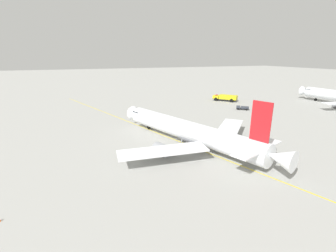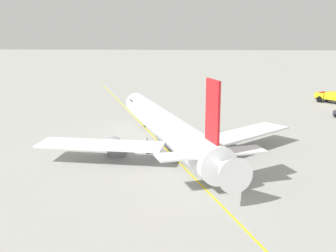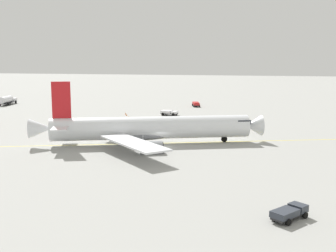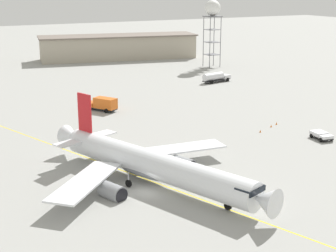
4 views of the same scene
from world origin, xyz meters
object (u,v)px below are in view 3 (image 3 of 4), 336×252
(baggage_truck_truck, at_px, (290,212))
(airliner_main, at_px, (148,129))
(safety_cone_far, at_px, (126,113))
(safety_cone_mid, at_px, (127,115))
(safety_cone_near, at_px, (129,117))
(fuel_tanker_truck, at_px, (7,100))
(ops_pickup_truck, at_px, (196,104))
(pushback_tug_truck, at_px, (169,112))

(baggage_truck_truck, bearing_deg, airliner_main, 73.26)
(safety_cone_far, bearing_deg, baggage_truck_truck, -59.99)
(baggage_truck_truck, bearing_deg, safety_cone_mid, 67.58)
(safety_cone_near, xyz_separation_m, safety_cone_mid, (-2.02, 4.29, 0.00))
(safety_cone_mid, bearing_deg, airliner_main, -65.64)
(fuel_tanker_truck, relative_size, safety_cone_near, 17.81)
(fuel_tanker_truck, bearing_deg, ops_pickup_truck, -92.25)
(airliner_main, relative_size, fuel_tanker_truck, 4.10)
(baggage_truck_truck, bearing_deg, ops_pickup_truck, 52.07)
(ops_pickup_truck, xyz_separation_m, baggage_truck_truck, (23.98, -91.70, -0.09))
(ops_pickup_truck, bearing_deg, safety_cone_near, -38.72)
(airliner_main, relative_size, ops_pickup_truck, 6.95)
(airliner_main, distance_m, safety_cone_near, 33.48)
(pushback_tug_truck, distance_m, safety_cone_mid, 11.34)
(safety_cone_mid, xyz_separation_m, safety_cone_far, (-1.04, 2.21, 0.00))
(airliner_main, distance_m, fuel_tanker_truck, 80.23)
(ops_pickup_truck, height_order, safety_cone_mid, ops_pickup_truck)
(fuel_tanker_truck, bearing_deg, airliner_main, -140.27)
(safety_cone_mid, height_order, safety_cone_far, same)
(airliner_main, xyz_separation_m, fuel_tanker_truck, (-62.07, 50.83, -1.14))
(pushback_tug_truck, xyz_separation_m, safety_cone_mid, (-10.89, -3.12, -0.53))
(pushback_tug_truck, relative_size, fuel_tanker_truck, 0.47)
(pushback_tug_truck, xyz_separation_m, ops_pickup_truck, (3.66, 22.29, 0.00))
(airliner_main, distance_m, ops_pickup_truck, 60.19)
(pushback_tug_truck, relative_size, baggage_truck_truck, 1.09)
(pushback_tug_truck, distance_m, ops_pickup_truck, 22.59)
(pushback_tug_truck, bearing_deg, airliner_main, -76.02)
(pushback_tug_truck, xyz_separation_m, safety_cone_near, (-8.87, -7.42, -0.53))
(fuel_tanker_truck, height_order, safety_cone_far, fuel_tanker_truck)
(safety_cone_near, bearing_deg, pushback_tug_truck, 39.89)
(fuel_tanker_truck, distance_m, safety_cone_near, 52.49)
(safety_cone_near, bearing_deg, safety_cone_far, 115.18)
(airliner_main, height_order, safety_cone_mid, airliner_main)
(safety_cone_near, relative_size, safety_cone_far, 1.00)
(safety_cone_mid, bearing_deg, fuel_tanker_truck, 160.85)
(ops_pickup_truck, xyz_separation_m, safety_cone_far, (-15.59, -23.20, -0.53))
(airliner_main, relative_size, safety_cone_far, 72.93)
(ops_pickup_truck, bearing_deg, safety_cone_far, -49.74)
(airliner_main, bearing_deg, safety_cone_near, 93.97)
(fuel_tanker_truck, distance_m, ops_pickup_truck, 61.60)
(ops_pickup_truck, height_order, safety_cone_near, ops_pickup_truck)
(baggage_truck_truck, height_order, safety_cone_mid, baggage_truck_truck)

